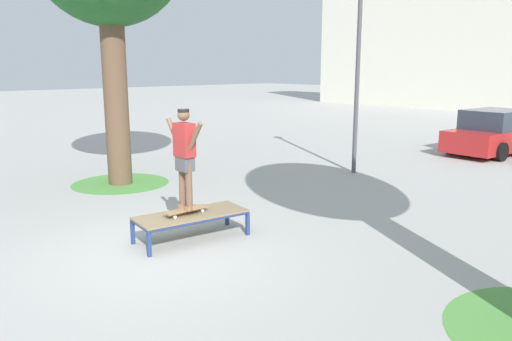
% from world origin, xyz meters
% --- Properties ---
extents(ground_plane, '(120.00, 120.00, 0.00)m').
position_xyz_m(ground_plane, '(0.00, 0.00, 0.00)').
color(ground_plane, '#A8A8A3').
extents(skate_box, '(1.02, 1.99, 0.46)m').
position_xyz_m(skate_box, '(-0.24, 0.84, 0.41)').
color(skate_box, navy).
rests_on(skate_box, ground).
extents(skateboard, '(0.21, 0.80, 0.09)m').
position_xyz_m(skateboard, '(-0.26, 0.75, 0.54)').
color(skateboard, '#9E754C').
rests_on(skateboard, skate_box).
extents(skater, '(1.00, 0.28, 1.69)m').
position_xyz_m(skater, '(-0.26, 0.75, 1.53)').
color(skater, brown).
rests_on(skater, skateboard).
extents(grass_patch_near_left, '(2.42, 2.42, 0.01)m').
position_xyz_m(grass_patch_near_left, '(-4.95, 1.97, 0.00)').
color(grass_patch_near_left, '#519342').
rests_on(grass_patch_near_left, ground).
extents(car_red, '(2.18, 4.33, 1.50)m').
position_xyz_m(car_red, '(-0.41, 13.58, 0.69)').
color(car_red, red).
rests_on(car_red, ground).
extents(light_post, '(0.36, 0.36, 5.83)m').
position_xyz_m(light_post, '(-1.74, 7.44, 3.83)').
color(light_post, '#4C4C51').
rests_on(light_post, ground).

